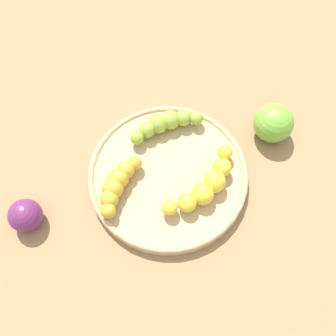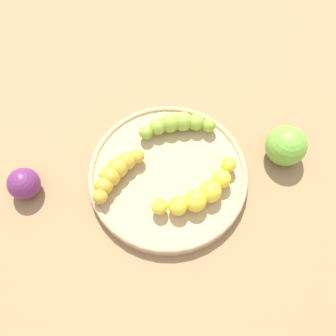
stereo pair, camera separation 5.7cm
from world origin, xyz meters
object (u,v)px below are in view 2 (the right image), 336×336
Objects in this scene: banana_green at (177,124)px; banana_spotted at (115,173)px; plum_purple at (24,184)px; fruit_bowl at (168,175)px; banana_yellow at (201,193)px; apple_green at (286,146)px.

banana_spotted is at bearing 125.36° from banana_green.
plum_purple is (-0.23, -0.13, -0.01)m from banana_green.
banana_green is 1.28× the size of banana_spotted.
plum_purple is (-0.23, -0.05, 0.01)m from fruit_bowl.
plum_purple is at bearing 105.73° from banana_green.
banana_spotted is (-0.08, -0.02, 0.02)m from fruit_bowl.
banana_spotted is (-0.14, 0.02, -0.00)m from banana_yellow.
banana_green is at bearing -99.10° from banana_spotted.
banana_yellow is 2.43× the size of plum_purple.
apple_green reaches higher than fruit_bowl.
banana_yellow is 0.28m from plum_purple.
apple_green reaches higher than plum_purple.
plum_purple is (-0.14, -0.03, -0.01)m from banana_spotted.
apple_green is at bearing -131.69° from banana_spotted.
fruit_bowl is at bearing 12.19° from plum_purple.
apple_green reaches higher than banana_green.
plum_purple reaches higher than fruit_bowl.
banana_yellow is at bearing -156.20° from banana_spotted.
banana_green is at bearing 29.99° from plum_purple.
fruit_bowl is 0.09m from banana_spotted.
banana_yellow is (0.06, -0.04, 0.03)m from fruit_bowl.
banana_yellow is at bearing -33.10° from fruit_bowl.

